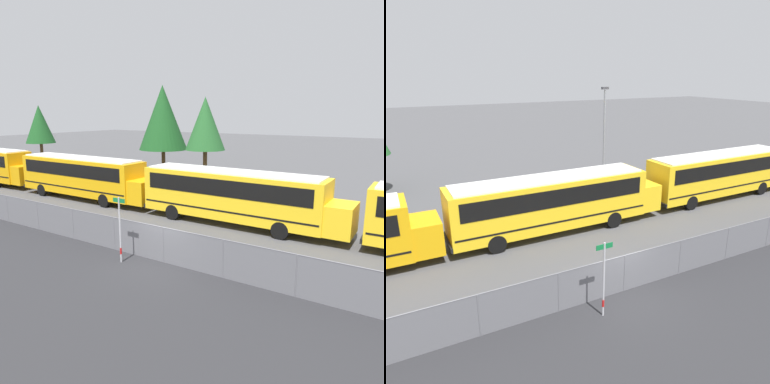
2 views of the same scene
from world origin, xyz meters
The scene contains 6 objects.
ground_plane centered at (0.00, 0.00, 0.00)m, with size 200.00×200.00×0.00m, color #4C4C4F.
fence centered at (0.00, 0.00, 0.87)m, with size 80.27×0.07×1.71m.
school_bus_2 centered at (0.09, 7.12, 1.99)m, with size 13.10×2.46×3.36m.
school_bus_3 centered at (13.63, 7.22, 1.99)m, with size 13.10×2.46×3.36m.
street_sign centered at (-1.69, -1.04, 1.64)m, with size 0.70×0.09×3.10m.
light_pole centered at (8.35, 15.25, 4.30)m, with size 0.60×0.24×7.84m.
Camera 2 is at (-8.31, -11.49, 9.00)m, focal length 35.00 mm.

